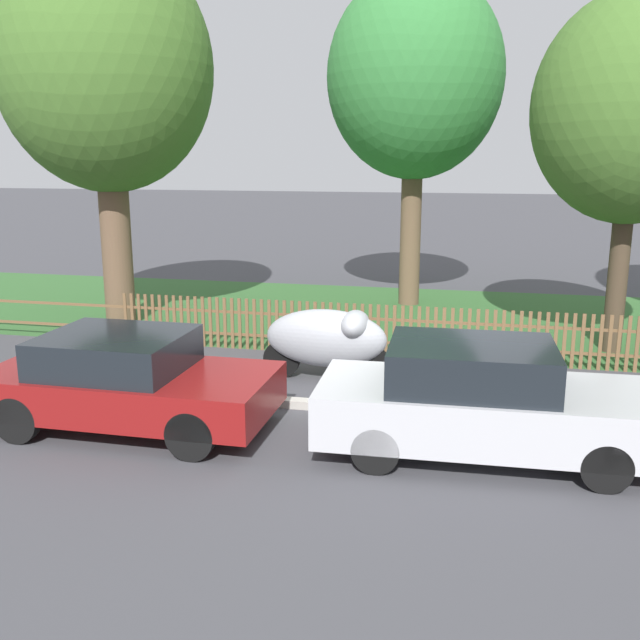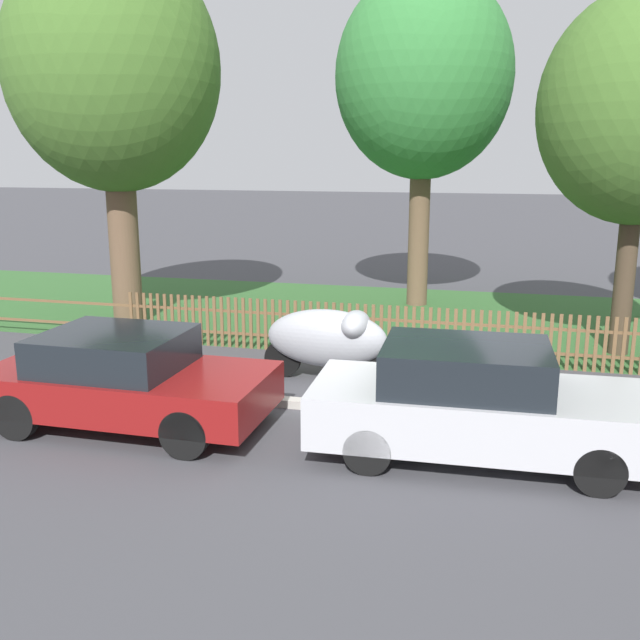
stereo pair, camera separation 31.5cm
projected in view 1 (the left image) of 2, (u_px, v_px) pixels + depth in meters
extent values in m
plane|color=#424247|center=(405.00, 418.00, 9.96)|extent=(120.00, 120.00, 0.00)
cube|color=#B2ADA3|center=(406.00, 412.00, 10.04)|extent=(31.89, 0.20, 0.12)
cube|color=#33602D|center=(434.00, 318.00, 16.06)|extent=(31.89, 6.87, 0.01)
cube|color=brown|center=(423.00, 345.00, 12.76)|extent=(31.89, 0.03, 0.05)
cube|color=brown|center=(423.00, 321.00, 12.66)|extent=(31.89, 0.03, 0.05)
cube|color=brown|center=(126.00, 318.00, 13.89)|extent=(0.06, 0.03, 0.97)
cube|color=brown|center=(133.00, 318.00, 13.86)|extent=(0.06, 0.03, 0.97)
cube|color=brown|center=(140.00, 319.00, 13.83)|extent=(0.06, 0.03, 0.97)
cube|color=brown|center=(146.00, 319.00, 13.80)|extent=(0.06, 0.03, 0.97)
cube|color=brown|center=(153.00, 319.00, 13.77)|extent=(0.06, 0.03, 0.97)
cube|color=brown|center=(160.00, 320.00, 13.74)|extent=(0.06, 0.03, 0.97)
cube|color=brown|center=(167.00, 320.00, 13.70)|extent=(0.06, 0.03, 0.97)
cube|color=brown|center=(175.00, 320.00, 13.67)|extent=(0.06, 0.03, 0.97)
cube|color=brown|center=(182.00, 321.00, 13.64)|extent=(0.06, 0.03, 0.97)
cube|color=brown|center=(189.00, 321.00, 13.61)|extent=(0.06, 0.03, 0.97)
cube|color=brown|center=(196.00, 321.00, 13.58)|extent=(0.06, 0.03, 0.97)
cube|color=brown|center=(203.00, 322.00, 13.55)|extent=(0.06, 0.03, 0.97)
cube|color=brown|center=(210.00, 322.00, 13.52)|extent=(0.06, 0.03, 0.97)
cube|color=brown|center=(218.00, 323.00, 13.49)|extent=(0.06, 0.03, 0.97)
cube|color=brown|center=(225.00, 323.00, 13.46)|extent=(0.06, 0.03, 0.97)
cube|color=brown|center=(232.00, 323.00, 13.43)|extent=(0.06, 0.03, 0.97)
cube|color=brown|center=(240.00, 324.00, 13.40)|extent=(0.06, 0.03, 0.97)
cube|color=brown|center=(247.00, 324.00, 13.37)|extent=(0.06, 0.03, 0.97)
cube|color=brown|center=(254.00, 325.00, 13.34)|extent=(0.06, 0.03, 0.97)
cube|color=brown|center=(262.00, 325.00, 13.31)|extent=(0.06, 0.03, 0.97)
cube|color=brown|center=(269.00, 325.00, 13.28)|extent=(0.06, 0.03, 0.97)
cube|color=brown|center=(277.00, 326.00, 13.25)|extent=(0.06, 0.03, 0.97)
cube|color=brown|center=(285.00, 326.00, 13.22)|extent=(0.06, 0.03, 0.97)
cube|color=brown|center=(292.00, 326.00, 13.19)|extent=(0.06, 0.03, 0.97)
cube|color=brown|center=(300.00, 327.00, 13.16)|extent=(0.06, 0.03, 0.97)
cube|color=brown|center=(307.00, 327.00, 13.13)|extent=(0.06, 0.03, 0.97)
cube|color=brown|center=(315.00, 328.00, 13.10)|extent=(0.06, 0.03, 0.97)
cube|color=brown|center=(323.00, 328.00, 13.07)|extent=(0.06, 0.03, 0.97)
cube|color=brown|center=(331.00, 329.00, 13.03)|extent=(0.06, 0.03, 0.97)
cube|color=brown|center=(339.00, 329.00, 13.00)|extent=(0.06, 0.03, 0.97)
cube|color=brown|center=(346.00, 329.00, 12.97)|extent=(0.06, 0.03, 0.97)
cube|color=brown|center=(354.00, 330.00, 12.94)|extent=(0.06, 0.03, 0.97)
cube|color=brown|center=(362.00, 330.00, 12.91)|extent=(0.06, 0.03, 0.97)
cube|color=brown|center=(370.00, 331.00, 12.88)|extent=(0.06, 0.03, 0.97)
cube|color=brown|center=(378.00, 331.00, 12.85)|extent=(0.06, 0.03, 0.97)
cube|color=brown|center=(386.00, 331.00, 12.82)|extent=(0.06, 0.03, 0.97)
cube|color=brown|center=(394.00, 332.00, 12.79)|extent=(0.06, 0.03, 0.97)
cube|color=brown|center=(402.00, 332.00, 12.76)|extent=(0.06, 0.03, 0.97)
cube|color=brown|center=(411.00, 333.00, 12.73)|extent=(0.06, 0.03, 0.97)
cube|color=brown|center=(419.00, 333.00, 12.70)|extent=(0.06, 0.03, 0.97)
cube|color=brown|center=(427.00, 334.00, 12.67)|extent=(0.06, 0.03, 0.97)
cube|color=brown|center=(435.00, 334.00, 12.64)|extent=(0.06, 0.03, 0.97)
cube|color=brown|center=(444.00, 334.00, 12.61)|extent=(0.06, 0.03, 0.97)
cube|color=brown|center=(452.00, 335.00, 12.58)|extent=(0.06, 0.03, 0.97)
cube|color=brown|center=(460.00, 335.00, 12.55)|extent=(0.06, 0.03, 0.97)
cube|color=brown|center=(469.00, 336.00, 12.52)|extent=(0.06, 0.03, 0.97)
cube|color=brown|center=(477.00, 336.00, 12.49)|extent=(0.06, 0.03, 0.97)
cube|color=brown|center=(486.00, 337.00, 12.46)|extent=(0.06, 0.03, 0.97)
cube|color=brown|center=(494.00, 337.00, 12.43)|extent=(0.06, 0.03, 0.97)
cube|color=brown|center=(503.00, 338.00, 12.40)|extent=(0.06, 0.03, 0.97)
cube|color=brown|center=(512.00, 338.00, 12.37)|extent=(0.06, 0.03, 0.97)
cube|color=brown|center=(520.00, 338.00, 12.33)|extent=(0.06, 0.03, 0.97)
cube|color=brown|center=(529.00, 339.00, 12.30)|extent=(0.06, 0.03, 0.97)
cube|color=brown|center=(538.00, 339.00, 12.27)|extent=(0.06, 0.03, 0.97)
cube|color=brown|center=(547.00, 340.00, 12.24)|extent=(0.06, 0.03, 0.97)
cube|color=brown|center=(555.00, 340.00, 12.21)|extent=(0.06, 0.03, 0.97)
cube|color=brown|center=(564.00, 341.00, 12.18)|extent=(0.06, 0.03, 0.97)
cube|color=brown|center=(573.00, 341.00, 12.15)|extent=(0.06, 0.03, 0.97)
cube|color=brown|center=(582.00, 342.00, 12.12)|extent=(0.06, 0.03, 0.97)
cube|color=brown|center=(591.00, 342.00, 12.09)|extent=(0.06, 0.03, 0.97)
cube|color=brown|center=(600.00, 343.00, 12.06)|extent=(0.06, 0.03, 0.97)
cube|color=brown|center=(610.00, 343.00, 12.03)|extent=(0.06, 0.03, 0.97)
cube|color=brown|center=(619.00, 344.00, 12.00)|extent=(0.06, 0.03, 0.97)
cube|color=brown|center=(628.00, 344.00, 11.97)|extent=(0.06, 0.03, 0.97)
cube|color=brown|center=(637.00, 345.00, 11.94)|extent=(0.06, 0.03, 0.97)
cube|color=maroon|center=(131.00, 390.00, 9.51)|extent=(3.83, 1.82, 0.54)
cube|color=black|center=(116.00, 352.00, 9.44)|extent=(1.85, 1.62, 0.49)
cylinder|color=black|center=(236.00, 392.00, 10.08)|extent=(0.62, 0.15, 0.62)
cylinder|color=black|center=(190.00, 436.00, 8.52)|extent=(0.62, 0.15, 0.62)
cylinder|color=black|center=(86.00, 381.00, 10.60)|extent=(0.62, 0.15, 0.62)
cylinder|color=black|center=(16.00, 420.00, 9.04)|extent=(0.62, 0.15, 0.62)
cube|color=#BCBCC1|center=(486.00, 412.00, 8.61)|extent=(4.11, 1.77, 0.64)
cube|color=black|center=(471.00, 365.00, 8.51)|extent=(1.99, 1.54, 0.52)
cylinder|color=black|center=(583.00, 419.00, 9.17)|extent=(0.56, 0.16, 0.56)
cylinder|color=black|center=(606.00, 468.00, 7.72)|extent=(0.56, 0.16, 0.56)
cylinder|color=black|center=(388.00, 406.00, 9.62)|extent=(0.56, 0.16, 0.56)
cylinder|color=black|center=(375.00, 451.00, 8.18)|extent=(0.56, 0.16, 0.56)
cylinder|color=black|center=(372.00, 365.00, 11.42)|extent=(0.61, 0.10, 0.61)
cylinder|color=black|center=(282.00, 359.00, 11.75)|extent=(0.61, 0.10, 0.61)
ellipsoid|color=#9EA0A8|center=(326.00, 338.00, 11.49)|extent=(1.98, 0.67, 0.94)
ellipsoid|color=#9EA0A8|center=(355.00, 324.00, 11.33)|extent=(0.46, 0.82, 0.44)
cylinder|color=brown|center=(116.00, 234.00, 15.00)|extent=(0.63, 0.63, 3.94)
ellipsoid|color=#426B28|center=(105.00, 67.00, 14.24)|extent=(4.32, 4.32, 4.97)
cylinder|color=brown|center=(411.00, 221.00, 17.09)|extent=(0.49, 0.49, 4.06)
ellipsoid|color=#337A38|center=(415.00, 76.00, 16.34)|extent=(4.06, 4.06, 4.67)
cylinder|color=#473828|center=(619.00, 265.00, 12.96)|extent=(0.35, 0.35, 3.28)
ellipsoid|color=#426B28|center=(634.00, 108.00, 12.34)|extent=(3.49, 3.49, 4.02)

